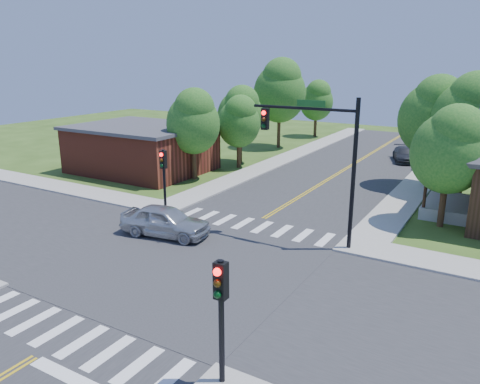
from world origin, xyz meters
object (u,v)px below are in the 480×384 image
Objects in this scene: signal_mast_ne at (320,147)px; car_dgrey at (404,155)px; signal_pole_se at (221,300)px; signal_pole_nw at (163,169)px; car_silver at (165,222)px.

signal_mast_ne reaches higher than car_dgrey.
car_dgrey is at bearing 93.61° from signal_pole_se.
signal_pole_nw reaches higher than car_dgrey.
car_silver is (-7.03, -3.01, -4.05)m from signal_mast_ne.
car_dgrey is at bearing -24.00° from car_silver.
signal_mast_ne is 1.89× the size of signal_pole_nw.
signal_pole_se is at bearing -45.00° from signal_pole_nw.
signal_mast_ne is at bearing -76.04° from car_silver.
signal_mast_ne is 1.57× the size of car_dgrey.
signal_pole_se is at bearing -81.44° from signal_mast_ne.
signal_pole_nw is 4.32m from car_silver.
car_dgrey is at bearing 91.07° from signal_mast_ne.
signal_pole_nw is 23.98m from car_dgrey.
signal_pole_se reaches higher than car_silver.
signal_mast_ne is 9.76m from signal_pole_nw.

